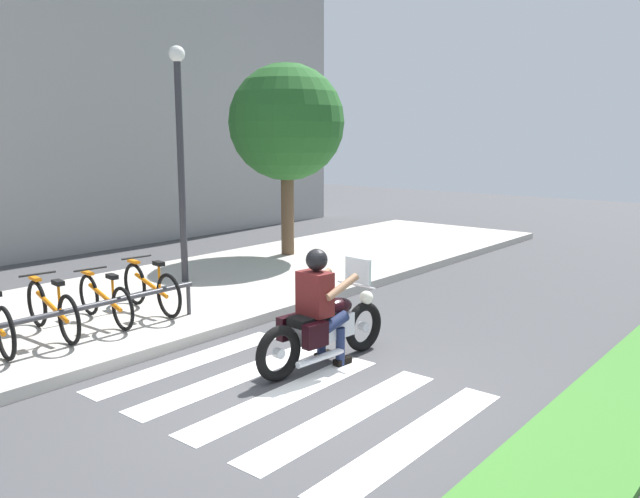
% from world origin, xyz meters
% --- Properties ---
extents(ground_plane, '(48.00, 48.00, 0.00)m').
position_xyz_m(ground_plane, '(0.00, 0.00, 0.00)').
color(ground_plane, '#424244').
extents(grass_median, '(24.00, 1.10, 0.08)m').
position_xyz_m(grass_median, '(0.00, -2.87, 0.04)').
color(grass_median, '#3D7A2D').
rests_on(grass_median, ground).
extents(sidewalk, '(24.00, 4.40, 0.15)m').
position_xyz_m(sidewalk, '(0.00, 4.24, 0.07)').
color(sidewalk, '#B7B2A8').
rests_on(sidewalk, ground).
extents(crosswalk_stripe_0, '(2.80, 0.40, 0.01)m').
position_xyz_m(crosswalk_stripe_0, '(-0.09, -1.60, 0.00)').
color(crosswalk_stripe_0, white).
rests_on(crosswalk_stripe_0, ground).
extents(crosswalk_stripe_1, '(2.80, 0.40, 0.01)m').
position_xyz_m(crosswalk_stripe_1, '(-0.09, -0.80, 0.00)').
color(crosswalk_stripe_1, white).
rests_on(crosswalk_stripe_1, ground).
extents(crosswalk_stripe_2, '(2.80, 0.40, 0.01)m').
position_xyz_m(crosswalk_stripe_2, '(-0.09, 0.00, 0.00)').
color(crosswalk_stripe_2, white).
rests_on(crosswalk_stripe_2, ground).
extents(crosswalk_stripe_3, '(2.80, 0.40, 0.01)m').
position_xyz_m(crosswalk_stripe_3, '(-0.09, 0.80, 0.00)').
color(crosswalk_stripe_3, white).
rests_on(crosswalk_stripe_3, ground).
extents(crosswalk_stripe_4, '(2.80, 0.40, 0.01)m').
position_xyz_m(crosswalk_stripe_4, '(-0.09, 1.60, 0.00)').
color(crosswalk_stripe_4, white).
rests_on(crosswalk_stripe_4, ground).
extents(motorcycle, '(2.10, 0.69, 1.23)m').
position_xyz_m(motorcycle, '(0.89, 0.27, 0.46)').
color(motorcycle, black).
rests_on(motorcycle, ground).
extents(rider, '(0.66, 0.58, 1.44)m').
position_xyz_m(rider, '(0.82, 0.28, 0.83)').
color(rider, '#591919').
rests_on(rider, ground).
extents(bicycle_3, '(0.48, 1.72, 0.78)m').
position_xyz_m(bicycle_3, '(-0.85, 3.43, 0.51)').
color(bicycle_3, black).
rests_on(bicycle_3, sidewalk).
extents(bicycle_4, '(0.48, 1.65, 0.73)m').
position_xyz_m(bicycle_4, '(-0.08, 3.43, 0.49)').
color(bicycle_4, black).
rests_on(bicycle_4, sidewalk).
extents(bicycle_5, '(0.48, 1.67, 0.79)m').
position_xyz_m(bicycle_5, '(0.69, 3.43, 0.51)').
color(bicycle_5, black).
rests_on(bicycle_5, sidewalk).
extents(bike_rack, '(4.46, 0.07, 0.49)m').
position_xyz_m(bike_rack, '(-1.24, 2.88, 0.57)').
color(bike_rack, '#333338').
rests_on(bike_rack, sidewalk).
extents(street_lamp, '(0.28, 0.28, 4.25)m').
position_xyz_m(street_lamp, '(2.28, 4.64, 2.58)').
color(street_lamp, '#2D2D33').
rests_on(street_lamp, ground).
extents(tree_near_rack, '(2.49, 2.49, 4.27)m').
position_xyz_m(tree_near_rack, '(5.47, 5.04, 3.01)').
color(tree_near_rack, brown).
rests_on(tree_near_rack, ground).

